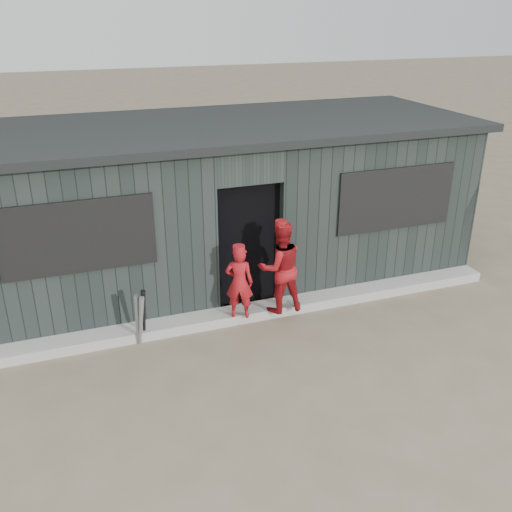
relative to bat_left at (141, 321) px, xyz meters
name	(u,v)px	position (x,y,z in m)	size (l,w,h in m)	color
ground	(305,384)	(1.75, -1.55, -0.40)	(80.00, 80.00, 0.00)	#6B5E4A
curb	(256,311)	(1.75, 0.27, -0.32)	(8.00, 0.36, 0.15)	#A4A59F
bat_left	(141,321)	(0.00, 0.00, 0.00)	(0.07, 0.07, 0.80)	#9B9BA3
bat_mid	(137,320)	(-0.05, 0.04, 0.01)	(0.07, 0.07, 0.81)	gray
bat_right	(144,315)	(0.06, 0.09, 0.03)	(0.07, 0.07, 0.87)	black
player_red_left	(239,282)	(1.44, 0.09, 0.30)	(0.40, 0.26, 1.09)	#AD151B
player_red_right	(280,267)	(2.07, 0.09, 0.45)	(0.67, 0.53, 1.39)	maroon
player_grey_back	(267,263)	(2.14, 0.85, 0.17)	(0.56, 0.36, 1.14)	#A2A2A2
dugout	(222,202)	(1.75, 1.95, 0.89)	(8.30, 3.30, 2.62)	black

